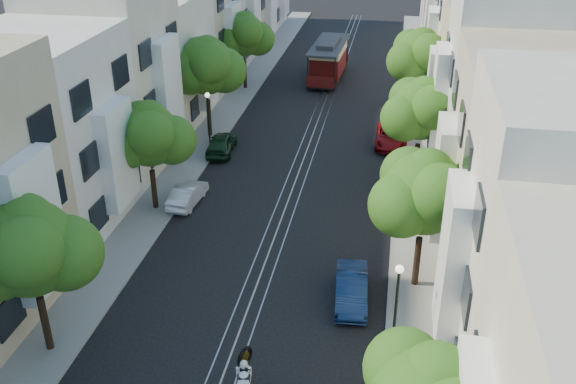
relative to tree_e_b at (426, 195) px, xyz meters
The scene contains 24 objects.
ground 20.91m from the tree_e_b, 110.89° to the left, with size 200.00×200.00×0.00m, color black.
sidewalk_east 19.59m from the tree_e_b, 90.03° to the left, with size 2.50×80.00×0.12m, color gray.
sidewalk_west 24.38m from the tree_e_b, 127.33° to the left, with size 2.50×80.00×0.12m, color gray.
rail_left 21.10m from the tree_e_b, 112.32° to the left, with size 0.06×80.00×0.02m, color gray.
rail_slot 20.90m from the tree_e_b, 110.89° to the left, with size 0.06×80.00×0.02m, color gray.
rail_right 20.72m from the tree_e_b, 109.43° to the left, with size 0.06×80.00×0.02m, color gray.
lane_line 20.91m from the tree_e_b, 110.89° to the left, with size 0.08×80.00×0.01m, color tan.
townhouses_east 19.50m from the tree_e_b, 76.32° to the left, with size 7.75×72.00×12.00m.
townhouses_west 26.92m from the tree_e_b, 135.29° to the left, with size 7.75×72.00×11.76m.
tree_e_b is the anchor object (origin of this frame).
tree_e_c 11.00m from the tree_e_b, 90.00° to the left, with size 4.84×3.99×6.52m.
tree_e_d 22.00m from the tree_e_b, 90.00° to the left, with size 5.01×4.16×6.85m.
tree_w_a 16.01m from the tree_e_b, 154.08° to the right, with size 4.93×4.08×6.68m.
tree_w_b 15.25m from the tree_e_b, 160.85° to the left, with size 4.72×3.87×6.27m.
tree_w_c 21.53m from the tree_e_b, 131.99° to the left, with size 5.13×4.28×7.09m.
tree_w_d 30.60m from the tree_e_b, 118.07° to the left, with size 4.84×3.99×6.52m.
lamp_east 5.41m from the tree_e_b, 100.93° to the right, with size 0.32×0.32×4.16m.
lamp_west 18.90m from the tree_e_b, 136.15° to the left, with size 0.32×0.32×4.16m.
sportbike_rider 10.96m from the tree_e_b, 126.78° to the right, with size 0.74×2.24×1.76m.
cable_car 32.25m from the tree_e_b, 103.98° to the left, with size 3.03×8.51×3.23m.
parked_car_e_mid 5.25m from the tree_e_b, 149.96° to the right, with size 1.38×3.96×1.31m, color #0D2144.
parked_car_e_far 17.25m from the tree_e_b, 95.69° to the left, with size 2.14×4.64×1.29m, color maroon.
parked_car_w_mid 14.76m from the tree_e_b, 155.25° to the left, with size 1.25×3.58×1.18m, color silver.
parked_car_w_far 18.96m from the tree_e_b, 133.97° to the left, with size 1.62×4.02×1.37m, color black.
Camera 1 is at (5.63, -16.07, 17.41)m, focal length 40.00 mm.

